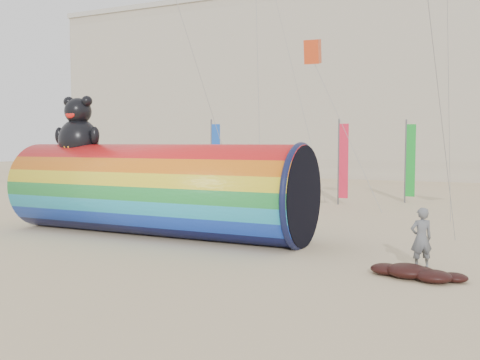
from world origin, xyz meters
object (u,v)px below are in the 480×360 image
at_px(windsock_assembly, 155,187).
at_px(fabric_bundle, 415,272).
at_px(hotel_building, 306,88).
at_px(kite_handler, 421,238).

xyz_separation_m(windsock_assembly, fabric_bundle, (10.53, -2.78, -1.77)).
height_order(hotel_building, windsock_assembly, hotel_building).
bearing_deg(hotel_building, kite_handler, -67.37).
xyz_separation_m(kite_handler, fabric_bundle, (0.01, -1.23, -0.75)).
height_order(kite_handler, fabric_bundle, kite_handler).
bearing_deg(hotel_building, fabric_bundle, -67.90).
distance_m(hotel_building, fabric_bundle, 51.43).
relative_size(hotel_building, windsock_assembly, 4.75).
bearing_deg(kite_handler, windsock_assembly, -41.37).
height_order(hotel_building, fabric_bundle, hotel_building).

